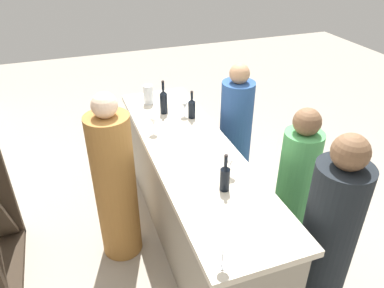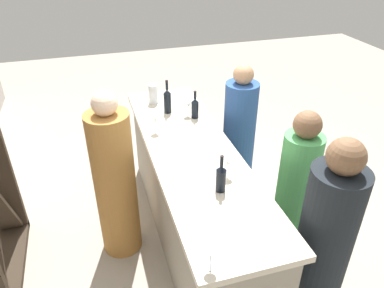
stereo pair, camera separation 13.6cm
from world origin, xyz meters
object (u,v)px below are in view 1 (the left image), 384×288
(wine_glass_near_right, at_px, (154,122))
(wine_bottle_center_near_black, at_px, (164,101))
(wine_bottle_second_left_near_black, at_px, (192,108))
(person_left_guest, at_px, (327,242))
(wine_glass_near_left, at_px, (230,162))
(person_right_guest, at_px, (235,139))
(person_center_guest, at_px, (295,191))
(wine_glass_far_left, at_px, (223,251))
(wine_glass_near_center, at_px, (184,106))
(person_server_behind, at_px, (115,186))
(wine_bottle_leftmost_near_black, at_px, (225,177))
(water_pitcher, at_px, (148,95))

(wine_glass_near_right, bearing_deg, wine_bottle_center_near_black, -28.64)
(wine_bottle_second_left_near_black, distance_m, person_left_guest, 1.68)
(wine_glass_near_left, relative_size, person_right_guest, 0.10)
(person_center_guest, bearing_deg, wine_glass_far_left, 56.65)
(wine_glass_near_center, distance_m, person_left_guest, 1.75)
(wine_bottle_second_left_near_black, relative_size, wine_glass_near_left, 1.83)
(person_server_behind, bearing_deg, wine_glass_near_left, -30.79)
(wine_bottle_leftmost_near_black, bearing_deg, wine_bottle_center_near_black, 2.97)
(person_left_guest, xyz_separation_m, person_server_behind, (1.12, 1.26, -0.01))
(wine_bottle_center_near_black, bearing_deg, person_center_guest, -145.67)
(wine_glass_far_left, bearing_deg, person_center_guest, -53.04)
(wine_glass_far_left, xyz_separation_m, water_pitcher, (2.18, -0.13, -0.02))
(person_left_guest, bearing_deg, wine_bottle_second_left_near_black, -97.79)
(person_left_guest, bearing_deg, wine_glass_near_center, -96.67)
(wine_glass_near_right, height_order, water_pitcher, water_pitcher)
(person_left_guest, bearing_deg, wine_glass_near_left, -75.45)
(wine_bottle_center_near_black, height_order, wine_glass_near_center, wine_bottle_center_near_black)
(wine_bottle_leftmost_near_black, bearing_deg, person_center_guest, -78.45)
(wine_bottle_center_near_black, relative_size, person_server_behind, 0.22)
(wine_glass_near_center, relative_size, person_right_guest, 0.10)
(wine_bottle_leftmost_near_black, xyz_separation_m, wine_bottle_center_near_black, (1.31, 0.07, 0.02))
(wine_bottle_center_near_black, bearing_deg, person_right_guest, -112.02)
(wine_bottle_leftmost_near_black, bearing_deg, wine_bottle_second_left_near_black, -7.92)
(water_pitcher, height_order, person_right_guest, person_right_guest)
(wine_glass_near_center, xyz_separation_m, person_server_behind, (-0.54, 0.79, -0.37))
(wine_bottle_second_left_near_black, bearing_deg, wine_glass_near_right, 111.84)
(wine_bottle_second_left_near_black, height_order, water_pitcher, wine_bottle_second_left_near_black)
(wine_glass_near_left, relative_size, water_pitcher, 0.76)
(wine_glass_near_center, distance_m, person_right_guest, 0.64)
(wine_glass_near_center, relative_size, person_server_behind, 0.09)
(wine_glass_far_left, height_order, person_right_guest, person_right_guest)
(water_pitcher, bearing_deg, wine_glass_near_left, -169.52)
(wine_bottle_center_near_black, height_order, wine_glass_far_left, wine_bottle_center_near_black)
(wine_bottle_second_left_near_black, xyz_separation_m, wine_bottle_center_near_black, (0.18, 0.22, 0.02))
(person_left_guest, xyz_separation_m, person_right_guest, (1.50, -0.02, -0.03))
(wine_bottle_center_near_black, bearing_deg, wine_bottle_leftmost_near_black, -177.03)
(wine_glass_near_left, relative_size, wine_glass_near_center, 1.02)
(wine_glass_near_center, bearing_deg, wine_glass_far_left, 167.80)
(wine_glass_near_center, bearing_deg, person_left_guest, -164.24)
(wine_glass_near_left, xyz_separation_m, person_server_behind, (0.50, 0.79, -0.37))
(wine_glass_near_left, bearing_deg, wine_bottle_leftmost_near_black, 144.19)
(wine_bottle_center_near_black, relative_size, water_pitcher, 1.70)
(wine_bottle_leftmost_near_black, distance_m, wine_glass_near_center, 1.19)
(wine_glass_near_left, height_order, person_right_guest, person_right_guest)
(wine_glass_near_left, xyz_separation_m, water_pitcher, (1.42, 0.26, -0.01))
(wine_glass_near_center, bearing_deg, wine_bottle_second_left_near_black, -141.38)
(wine_glass_near_center, bearing_deg, person_right_guest, -106.83)
(water_pitcher, bearing_deg, person_right_guest, -125.53)
(wine_bottle_center_near_black, relative_size, wine_glass_far_left, 2.15)
(wine_glass_far_left, height_order, water_pitcher, water_pitcher)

